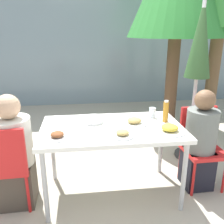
{
  "coord_description": "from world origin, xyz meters",
  "views": [
    {
      "loc": [
        -0.28,
        -2.22,
        1.64
      ],
      "look_at": [
        0.0,
        0.0,
        0.9
      ],
      "focal_mm": 40.0,
      "sensor_mm": 36.0,
      "label": 1
    }
  ],
  "objects": [
    {
      "name": "drinking_cup",
      "position": [
        0.46,
        0.22,
        0.8
      ],
      "size": [
        0.07,
        0.07,
        0.1
      ],
      "color": "silver",
      "rests_on": "dining_table"
    },
    {
      "name": "person_right",
      "position": [
        0.93,
        0.02,
        0.51
      ],
      "size": [
        0.32,
        0.32,
        1.08
      ],
      "rotation": [
        0.0,
        0.0,
        -3.12
      ],
      "color": "black",
      "rests_on": "ground"
    },
    {
      "name": "chair_left",
      "position": [
        -0.98,
        -0.11,
        0.5
      ],
      "size": [
        0.41,
        0.41,
        0.85
      ],
      "rotation": [
        0.0,
        0.0,
        0.03
      ],
      "color": "red",
      "rests_on": "ground"
    },
    {
      "name": "plate_1",
      "position": [
        0.51,
        -0.19,
        0.78
      ],
      "size": [
        0.28,
        0.28,
        0.08
      ],
      "color": "white",
      "rests_on": "dining_table"
    },
    {
      "name": "building_facade",
      "position": [
        0.0,
        3.47,
        1.5
      ],
      "size": [
        10.0,
        0.2,
        3.0
      ],
      "color": "gray",
      "rests_on": "ground"
    },
    {
      "name": "chair_right",
      "position": [
        0.98,
        0.1,
        0.5
      ],
      "size": [
        0.41,
        0.41,
        0.85
      ],
      "rotation": [
        0.0,
        0.0,
        -3.12
      ],
      "color": "red",
      "rests_on": "ground"
    },
    {
      "name": "closed_umbrella",
      "position": [
        1.13,
        0.66,
        1.42
      ],
      "size": [
        0.36,
        0.36,
        2.01
      ],
      "color": "#333333",
      "rests_on": "ground"
    },
    {
      "name": "salad_bowl",
      "position": [
        -0.18,
        0.14,
        0.78
      ],
      "size": [
        0.19,
        0.19,
        0.06
      ],
      "color": "white",
      "rests_on": "dining_table"
    },
    {
      "name": "person_left",
      "position": [
        -0.93,
        -0.03,
        0.52
      ],
      "size": [
        0.36,
        0.36,
        1.11
      ],
      "rotation": [
        0.0,
        0.0,
        0.03
      ],
      "color": "#473D33",
      "rests_on": "ground"
    },
    {
      "name": "plate_0",
      "position": [
        0.23,
        0.04,
        0.77
      ],
      "size": [
        0.25,
        0.25,
        0.07
      ],
      "color": "white",
      "rests_on": "dining_table"
    },
    {
      "name": "plate_2",
      "position": [
        -0.5,
        -0.2,
        0.77
      ],
      "size": [
        0.21,
        0.21,
        0.06
      ],
      "color": "white",
      "rests_on": "dining_table"
    },
    {
      "name": "ground_plane",
      "position": [
        0.0,
        0.0,
        0.0
      ],
      "size": [
        24.0,
        24.0,
        0.0
      ],
      "primitive_type": "plane",
      "color": "#B2A893"
    },
    {
      "name": "bottle",
      "position": [
        0.55,
        0.07,
        0.86
      ],
      "size": [
        0.06,
        0.06,
        0.22
      ],
      "color": "#B7751E",
      "rests_on": "dining_table"
    },
    {
      "name": "plate_3",
      "position": [
        0.06,
        -0.24,
        0.77
      ],
      "size": [
        0.21,
        0.21,
        0.06
      ],
      "color": "white",
      "rests_on": "dining_table"
    },
    {
      "name": "dining_table",
      "position": [
        0.0,
        0.0,
        0.69
      ],
      "size": [
        1.36,
        0.8,
        0.75
      ],
      "color": "white",
      "rests_on": "ground"
    }
  ]
}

